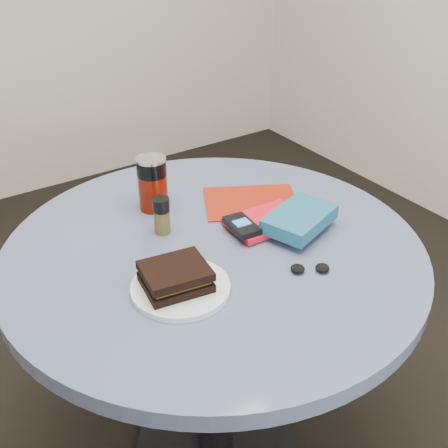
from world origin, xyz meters
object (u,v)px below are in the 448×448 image
table (214,300)px  novel (299,219)px  headphones (310,268)px  pepper_grinder (162,215)px  plate (181,288)px  red_book (266,221)px  sandwich (175,276)px  magazine (251,202)px  mp3_player (242,226)px  soda_can (153,183)px

table → novel: novel is taller
novel → headphones: (-0.09, -0.14, -0.03)m
pepper_grinder → headphones: bearing=-59.6°
plate → red_book: bearing=19.7°
sandwich → red_book: (0.32, 0.11, -0.02)m
table → plate: bearing=-145.0°
table → plate: plate is taller
table → pepper_grinder: size_ratio=10.57×
plate → novel: novel is taller
table → headphones: (0.12, -0.21, 0.17)m
plate → headphones: headphones is taller
magazine → red_book: bearing=-80.5°
plate → mp3_player: (0.23, 0.11, 0.02)m
magazine → red_book: size_ratio=1.31×
novel → pepper_grinder: bearing=127.0°
mp3_player → sandwich: bearing=-157.2°
plate → red_book: size_ratio=1.12×
plate → magazine: size_ratio=0.85×
soda_can → pepper_grinder: 0.13m
sandwich → magazine: bearing=31.7°
soda_can → mp3_player: bearing=-64.7°
sandwich → headphones: 0.30m
sandwich → soda_can: 0.37m
headphones → sandwich: bearing=159.4°
plate → novel: size_ratio=1.16×
table → pepper_grinder: (-0.07, 0.12, 0.21)m
sandwich → novel: size_ratio=0.83×
soda_can → magazine: (0.23, -0.12, -0.07)m
magazine → novel: bearing=-58.9°
soda_can → magazine: soda_can is taller
table → novel: size_ratio=5.51×
red_book → table: bearing=-176.2°
sandwich → magazine: (0.36, 0.22, -0.03)m
pepper_grinder → headphones: size_ratio=1.04×
red_book → mp3_player: bearing=-174.2°
sandwich → magazine: sandwich is taller
pepper_grinder → novel: 0.34m
novel → plate: bearing=167.1°
sandwich → soda_can: bearing=69.6°
soda_can → table: bearing=-82.4°
plate → magazine: (0.35, 0.22, -0.00)m
sandwich → pepper_grinder: bearing=68.4°
soda_can → magazine: bearing=-27.7°
plate → novel: 0.36m
mp3_player → headphones: bearing=-79.3°
soda_can → sandwich: bearing=-110.4°
red_book → headphones: (-0.04, -0.21, -0.00)m
table → pepper_grinder: 0.25m
mp3_player → soda_can: bearing=115.3°
novel → mp3_player: novel is taller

